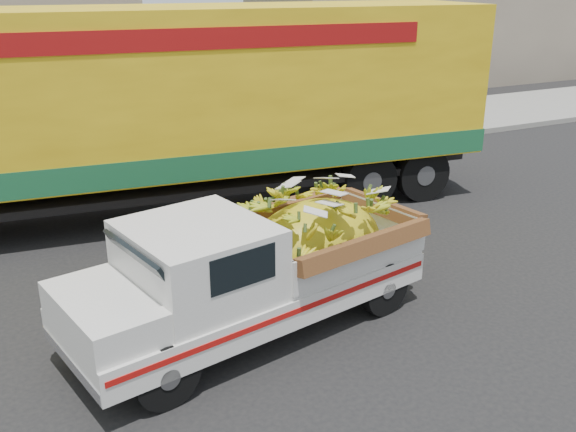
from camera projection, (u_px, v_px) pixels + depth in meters
name	position (u px, v px, depth m)	size (l,w,h in m)	color
ground	(334.00, 327.00, 8.38)	(100.00, 100.00, 0.00)	black
curb	(167.00, 172.00, 14.68)	(60.00, 0.25, 0.15)	gray
sidewalk	(144.00, 151.00, 16.44)	(60.00, 4.00, 0.14)	gray
building_right	(424.00, 8.00, 27.03)	(14.00, 6.00, 6.00)	gray
pickup_truck	(273.00, 261.00, 8.21)	(4.89, 2.59, 1.63)	black
semi_trailer	(178.00, 102.00, 11.74)	(12.04, 3.78, 3.80)	black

